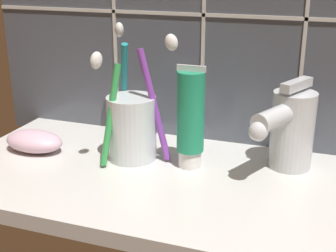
% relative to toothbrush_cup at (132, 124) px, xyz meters
% --- Properties ---
extents(sink_counter, '(0.57, 0.29, 0.02)m').
position_rel_toothbrush_cup_xyz_m(sink_counter, '(0.06, -0.04, -0.06)').
color(sink_counter, silver).
rests_on(sink_counter, ground).
extents(toothbrush_cup, '(0.12, 0.13, 0.18)m').
position_rel_toothbrush_cup_xyz_m(toothbrush_cup, '(0.00, 0.00, 0.00)').
color(toothbrush_cup, silver).
rests_on(toothbrush_cup, sink_counter).
extents(toothpaste_tube, '(0.04, 0.04, 0.14)m').
position_rel_toothbrush_cup_xyz_m(toothpaste_tube, '(0.09, -0.00, 0.02)').
color(toothpaste_tube, white).
rests_on(toothpaste_tube, sink_counter).
extents(sink_faucet, '(0.07, 0.12, 0.12)m').
position_rel_toothbrush_cup_xyz_m(sink_faucet, '(0.21, 0.04, 0.01)').
color(sink_faucet, silver).
rests_on(sink_faucet, sink_counter).
extents(soap_bar, '(0.09, 0.05, 0.03)m').
position_rel_toothbrush_cup_xyz_m(soap_bar, '(-0.14, -0.03, -0.04)').
color(soap_bar, '#DBB2C6').
rests_on(soap_bar, sink_counter).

